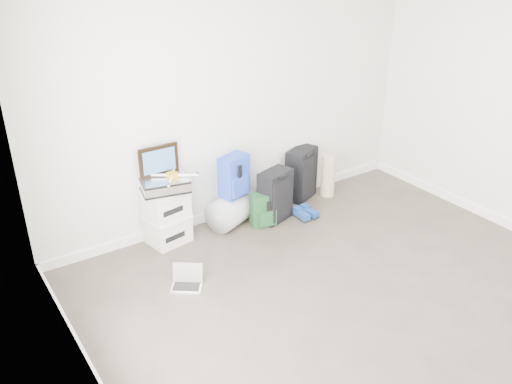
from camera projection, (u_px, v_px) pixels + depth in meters
ground at (401, 332)px, 4.39m from camera, size 5.00×5.00×0.00m
room_envelope at (429, 130)px, 3.65m from camera, size 4.52×5.02×2.71m
boxes_stack at (167, 216)px, 5.52m from camera, size 0.47×0.40×0.59m
briefcase at (165, 184)px, 5.37m from camera, size 0.52×0.43×0.13m
painting at (159, 161)px, 5.34m from camera, size 0.41×0.03×0.31m
drone at (172, 175)px, 5.35m from camera, size 0.44×0.44×0.05m
duffel_bag at (233, 208)px, 5.93m from camera, size 0.67×0.55×0.36m
blue_backpack at (234, 177)px, 5.73m from camera, size 0.36×0.31×0.45m
large_suitcase at (275, 196)px, 5.95m from camera, size 0.42×0.33×0.59m
green_backpack at (263, 210)px, 5.89m from camera, size 0.30×0.25×0.37m
carry_on at (302, 174)px, 6.43m from camera, size 0.46×0.39×0.63m
shoes at (305, 214)px, 6.11m from camera, size 0.22×0.25×0.08m
rolled_rug at (328, 176)px, 6.52m from camera, size 0.17×0.17×0.51m
laptop at (187, 281)px, 4.94m from camera, size 0.34×0.32×0.20m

